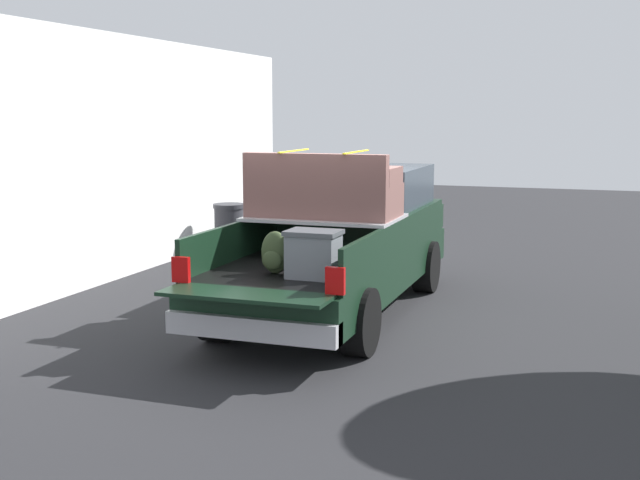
# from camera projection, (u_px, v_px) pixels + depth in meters

# --- Properties ---
(ground_plane) EXTENTS (40.00, 40.00, 0.00)m
(ground_plane) POSITION_uv_depth(u_px,v_px,m) (335.00, 313.00, 11.05)
(ground_plane) COLOR #262628
(pickup_truck) EXTENTS (6.05, 2.06, 2.23)m
(pickup_truck) POSITION_uv_depth(u_px,v_px,m) (344.00, 239.00, 11.25)
(pickup_truck) COLOR black
(pickup_truck) RESTS_ON ground_plane
(building_facade) EXTENTS (11.88, 0.36, 3.97)m
(building_facade) POSITION_uv_depth(u_px,v_px,m) (126.00, 156.00, 13.65)
(building_facade) COLOR white
(building_facade) RESTS_ON ground_plane
(trash_can) EXTENTS (0.60, 0.60, 0.98)m
(trash_can) POSITION_uv_depth(u_px,v_px,m) (229.00, 229.00, 15.56)
(trash_can) COLOR #2D2D33
(trash_can) RESTS_ON ground_plane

